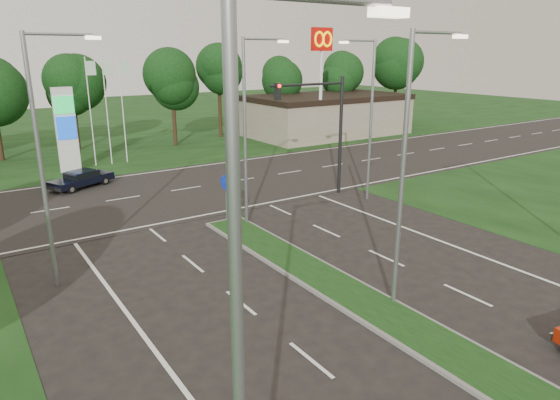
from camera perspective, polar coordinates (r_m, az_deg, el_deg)
verge_far at (r=61.20m, az=-23.32°, el=7.42°), size 160.00×50.00×0.02m
cross_road at (r=31.78m, az=-12.33°, el=0.99°), size 160.00×12.00×0.02m
median_kerb at (r=16.24m, az=16.02°, el=-14.78°), size 2.00×26.00×0.12m
commercial_building at (r=52.72m, az=5.33°, el=9.62°), size 16.00×9.00×4.00m
streetlight_median_near at (r=16.35m, az=14.40°, el=4.56°), size 2.53×0.22×9.00m
streetlight_median_far at (r=24.08m, az=-3.63°, el=8.77°), size 2.53×0.22×9.00m
streetlight_left_near at (r=6.27m, az=-3.21°, el=-14.81°), size 2.53×0.22×9.00m
streetlight_left_far at (r=19.10m, az=-25.28°, el=5.17°), size 2.53×0.22×9.00m
streetlight_right_far at (r=28.77m, az=10.11°, el=9.83°), size 2.53×0.22×9.00m
traffic_signal at (r=29.26m, az=5.02°, el=9.29°), size 5.10×0.42×7.00m
median_signs at (r=24.63m, az=-5.97°, el=0.89°), size 1.16×1.76×2.38m
gas_pylon at (r=38.70m, az=-22.97°, el=7.66°), size 5.80×1.26×8.00m
mcdonalds_sign at (r=46.69m, az=4.78°, el=16.10°), size 2.20×0.47×10.40m
treeline_far at (r=45.94m, az=-20.41°, el=13.71°), size 6.00×6.00×9.90m
navy_sedan at (r=34.19m, az=-21.78°, el=2.27°), size 4.25×3.07×1.08m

